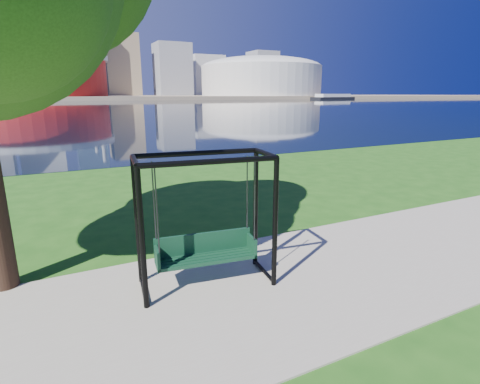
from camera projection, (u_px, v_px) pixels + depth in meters
ground at (239, 279)px, 6.80m from camera, size 900.00×900.00×0.00m
path at (252, 290)px, 6.37m from camera, size 120.00×4.00×0.03m
river at (60, 107)px, 94.93m from camera, size 900.00×180.00×0.02m
far_bank at (51, 97)px, 270.94m from camera, size 900.00×228.00×2.00m
stadium at (28, 73)px, 201.89m from camera, size 83.00×83.00×32.00m
arena at (261, 75)px, 264.49m from camera, size 84.00×84.00×26.56m
skyline at (38, 48)px, 271.79m from camera, size 392.00×66.00×96.50m
swing at (205, 224)px, 6.34m from camera, size 2.36×1.26×2.31m
barge at (333, 97)px, 237.53m from camera, size 33.59×13.85×3.26m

